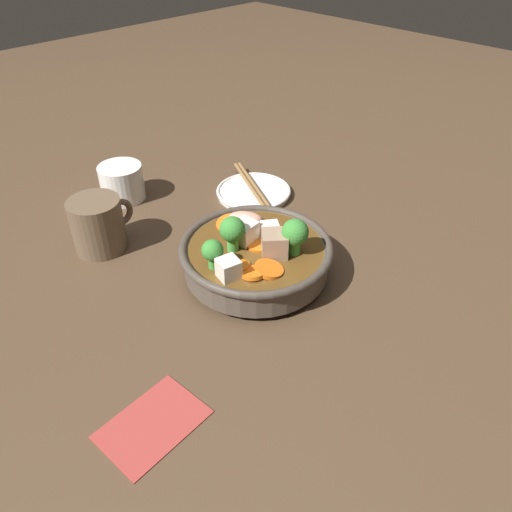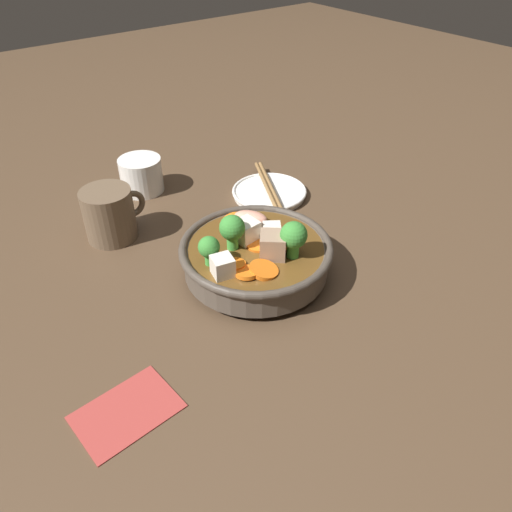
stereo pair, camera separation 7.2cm
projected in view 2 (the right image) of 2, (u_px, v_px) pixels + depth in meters
name	position (u px, v px, depth m)	size (l,w,h in m)	color
ground_plane	(256.00, 274.00, 0.74)	(3.00, 3.00, 0.00)	#4C3826
stirfry_bowl	(256.00, 254.00, 0.72)	(0.22, 0.22, 0.10)	#51473D
side_saucer	(269.00, 192.00, 0.93)	(0.14, 0.14, 0.01)	white
tea_cup	(141.00, 175.00, 0.93)	(0.08, 0.08, 0.06)	white
dark_mug	(110.00, 214.00, 0.80)	(0.10, 0.08, 0.09)	brown
napkin	(127.00, 411.00, 0.55)	(0.11, 0.08, 0.00)	#A33833
chopsticks_pair	(269.00, 188.00, 0.92)	(0.10, 0.19, 0.01)	olive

